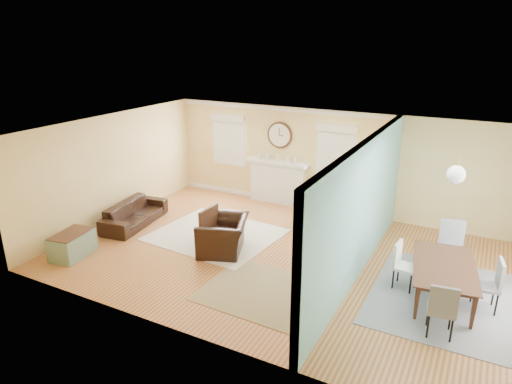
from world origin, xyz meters
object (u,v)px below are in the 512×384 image
at_px(credenza, 356,226).
at_px(dining_table, 445,282).
at_px(eames_chair, 223,235).
at_px(green_chair, 318,212).
at_px(sofa, 134,213).

height_order(credenza, dining_table, credenza).
xyz_separation_m(eames_chair, dining_table, (4.32, 0.20, -0.05)).
relative_size(eames_chair, dining_table, 0.62).
distance_m(green_chair, dining_table, 3.73).
height_order(eames_chair, dining_table, eames_chair).
xyz_separation_m(eames_chair, green_chair, (1.25, 2.31, -0.05)).
distance_m(green_chair, credenza, 1.27).
bearing_deg(dining_table, eames_chair, 84.00).
xyz_separation_m(sofa, dining_table, (6.97, -0.04, 0.04)).
xyz_separation_m(sofa, green_chair, (3.90, 2.07, 0.03)).
relative_size(green_chair, dining_table, 0.38).
distance_m(sofa, eames_chair, 2.66).
height_order(eames_chair, credenza, credenza).
relative_size(eames_chair, credenza, 0.68).
height_order(eames_chair, green_chair, eames_chair).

